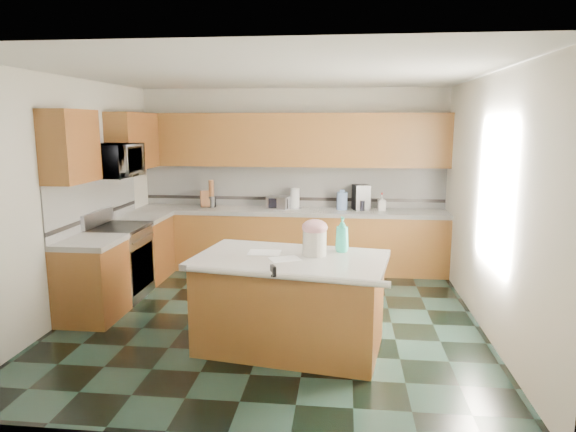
# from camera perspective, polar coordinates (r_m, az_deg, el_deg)

# --- Properties ---
(floor) EXTENTS (4.60, 4.60, 0.00)m
(floor) POSITION_cam_1_polar(r_m,az_deg,el_deg) (5.96, -1.84, -11.24)
(floor) COLOR black
(floor) RESTS_ON ground
(ceiling) EXTENTS (4.60, 4.60, 0.00)m
(ceiling) POSITION_cam_1_polar(r_m,az_deg,el_deg) (5.57, -2.01, 15.58)
(ceiling) COLOR white
(ceiling) RESTS_ON ground
(wall_back) EXTENTS (4.60, 0.04, 2.70)m
(wall_back) POSITION_cam_1_polar(r_m,az_deg,el_deg) (7.89, 0.49, 4.21)
(wall_back) COLOR silver
(wall_back) RESTS_ON ground
(wall_front) EXTENTS (4.60, 0.04, 2.70)m
(wall_front) POSITION_cam_1_polar(r_m,az_deg,el_deg) (3.37, -7.57, -4.17)
(wall_front) COLOR silver
(wall_front) RESTS_ON ground
(wall_left) EXTENTS (0.04, 4.60, 2.70)m
(wall_left) POSITION_cam_1_polar(r_m,az_deg,el_deg) (6.36, -23.08, 1.92)
(wall_left) COLOR silver
(wall_left) RESTS_ON ground
(wall_right) EXTENTS (0.04, 4.60, 2.70)m
(wall_right) POSITION_cam_1_polar(r_m,az_deg,el_deg) (5.75, 21.61, 1.21)
(wall_right) COLOR silver
(wall_right) RESTS_ON ground
(back_base_cab) EXTENTS (4.60, 0.60, 0.86)m
(back_base_cab) POSITION_cam_1_polar(r_m,az_deg,el_deg) (7.73, 0.24, -2.84)
(back_base_cab) COLOR #44220D
(back_base_cab) RESTS_ON ground
(back_countertop) EXTENTS (4.60, 0.64, 0.06)m
(back_countertop) POSITION_cam_1_polar(r_m,az_deg,el_deg) (7.64, 0.24, 0.52)
(back_countertop) COLOR white
(back_countertop) RESTS_ON back_base_cab
(back_upper_cab) EXTENTS (4.60, 0.33, 0.78)m
(back_upper_cab) POSITION_cam_1_polar(r_m,az_deg,el_deg) (7.67, 0.36, 8.45)
(back_upper_cab) COLOR #44220D
(back_upper_cab) RESTS_ON wall_back
(back_backsplash) EXTENTS (4.60, 0.02, 0.63)m
(back_backsplash) POSITION_cam_1_polar(r_m,az_deg,el_deg) (7.87, 0.47, 3.35)
(back_backsplash) COLOR silver
(back_backsplash) RESTS_ON back_countertop
(back_accent_band) EXTENTS (4.60, 0.01, 0.05)m
(back_accent_band) POSITION_cam_1_polar(r_m,az_deg,el_deg) (7.89, 0.46, 1.94)
(back_accent_band) COLOR black
(back_accent_band) RESTS_ON back_countertop
(left_base_cab_rear) EXTENTS (0.60, 0.82, 0.86)m
(left_base_cab_rear) POSITION_cam_1_polar(r_m,az_deg,el_deg) (7.54, -15.69, -3.57)
(left_base_cab_rear) COLOR #44220D
(left_base_cab_rear) RESTS_ON ground
(left_counter_rear) EXTENTS (0.64, 0.82, 0.06)m
(left_counter_rear) POSITION_cam_1_polar(r_m,az_deg,el_deg) (7.44, -15.86, -0.13)
(left_counter_rear) COLOR white
(left_counter_rear) RESTS_ON left_base_cab_rear
(left_base_cab_front) EXTENTS (0.60, 0.72, 0.86)m
(left_base_cab_front) POSITION_cam_1_polar(r_m,az_deg,el_deg) (6.20, -20.97, -6.87)
(left_base_cab_front) COLOR #44220D
(left_base_cab_front) RESTS_ON ground
(left_counter_front) EXTENTS (0.64, 0.72, 0.06)m
(left_counter_front) POSITION_cam_1_polar(r_m,az_deg,el_deg) (6.08, -21.25, -2.72)
(left_counter_front) COLOR white
(left_counter_front) RESTS_ON left_base_cab_front
(left_backsplash) EXTENTS (0.02, 2.30, 0.63)m
(left_backsplash) POSITION_cam_1_polar(r_m,az_deg,el_deg) (6.84, -20.55, 1.65)
(left_backsplash) COLOR silver
(left_backsplash) RESTS_ON wall_left
(left_accent_band) EXTENTS (0.01, 2.30, 0.05)m
(left_accent_band) POSITION_cam_1_polar(r_m,az_deg,el_deg) (6.87, -20.40, 0.04)
(left_accent_band) COLOR black
(left_accent_band) RESTS_ON wall_left
(left_upper_cab_rear) EXTENTS (0.33, 1.09, 0.78)m
(left_upper_cab_rear) POSITION_cam_1_polar(r_m,az_deg,el_deg) (7.51, -16.83, 7.98)
(left_upper_cab_rear) COLOR #44220D
(left_upper_cab_rear) RESTS_ON wall_left
(left_upper_cab_front) EXTENTS (0.33, 0.72, 0.78)m
(left_upper_cab_front) POSITION_cam_1_polar(r_m,az_deg,el_deg) (6.01, -23.05, 7.14)
(left_upper_cab_front) COLOR #44220D
(left_upper_cab_front) RESTS_ON wall_left
(range_body) EXTENTS (0.60, 0.76, 0.88)m
(range_body) POSITION_cam_1_polar(r_m,az_deg,el_deg) (6.83, -18.15, -5.04)
(range_body) COLOR #B7B7BC
(range_body) RESTS_ON ground
(range_oven_door) EXTENTS (0.02, 0.68, 0.55)m
(range_oven_door) POSITION_cam_1_polar(r_m,az_deg,el_deg) (6.73, -15.87, -5.50)
(range_oven_door) COLOR black
(range_oven_door) RESTS_ON range_body
(range_cooktop) EXTENTS (0.62, 0.78, 0.04)m
(range_cooktop) POSITION_cam_1_polar(r_m,az_deg,el_deg) (6.73, -18.37, -1.26)
(range_cooktop) COLOR black
(range_cooktop) RESTS_ON range_body
(range_handle) EXTENTS (0.02, 0.66, 0.02)m
(range_handle) POSITION_cam_1_polar(r_m,az_deg,el_deg) (6.63, -15.79, -2.35)
(range_handle) COLOR #B7B7BC
(range_handle) RESTS_ON range_body
(range_backguard) EXTENTS (0.06, 0.76, 0.18)m
(range_backguard) POSITION_cam_1_polar(r_m,az_deg,el_deg) (6.82, -20.41, -0.20)
(range_backguard) COLOR #B7B7BC
(range_backguard) RESTS_ON range_body
(microwave) EXTENTS (0.50, 0.73, 0.41)m
(microwave) POSITION_cam_1_polar(r_m,az_deg,el_deg) (6.62, -18.78, 5.82)
(microwave) COLOR #B7B7BC
(microwave) RESTS_ON wall_left
(island_base) EXTENTS (1.85, 1.24, 0.86)m
(island_base) POSITION_cam_1_polar(r_m,az_deg,el_deg) (5.09, 0.26, -9.89)
(island_base) COLOR #44220D
(island_base) RESTS_ON ground
(island_top) EXTENTS (1.96, 1.35, 0.06)m
(island_top) POSITION_cam_1_polar(r_m,az_deg,el_deg) (4.95, 0.27, -4.89)
(island_top) COLOR white
(island_top) RESTS_ON island_base
(island_bullnose) EXTENTS (1.80, 0.35, 0.06)m
(island_bullnose) POSITION_cam_1_polar(r_m,az_deg,el_deg) (4.43, -0.47, -6.70)
(island_bullnose) COLOR white
(island_bullnose) RESTS_ON island_base
(treat_jar) EXTENTS (0.28, 0.28, 0.24)m
(treat_jar) POSITION_cam_1_polar(r_m,az_deg,el_deg) (4.97, 2.98, -3.04)
(treat_jar) COLOR silver
(treat_jar) RESTS_ON island_top
(treat_jar_lid) EXTENTS (0.25, 0.25, 0.15)m
(treat_jar_lid) POSITION_cam_1_polar(r_m,az_deg,el_deg) (4.94, 2.99, -1.26)
(treat_jar_lid) COLOR #CC8A94
(treat_jar_lid) RESTS_ON treat_jar
(treat_jar_knob) EXTENTS (0.08, 0.03, 0.03)m
(treat_jar_knob) POSITION_cam_1_polar(r_m,az_deg,el_deg) (4.93, 3.00, -0.67)
(treat_jar_knob) COLOR tan
(treat_jar_knob) RESTS_ON treat_jar_lid
(treat_jar_knob_end_l) EXTENTS (0.04, 0.04, 0.04)m
(treat_jar_knob_end_l) POSITION_cam_1_polar(r_m,az_deg,el_deg) (4.93, 2.52, -0.66)
(treat_jar_knob_end_l) COLOR tan
(treat_jar_knob_end_l) RESTS_ON treat_jar_lid
(treat_jar_knob_end_r) EXTENTS (0.04, 0.04, 0.04)m
(treat_jar_knob_end_r) POSITION_cam_1_polar(r_m,az_deg,el_deg) (4.93, 3.48, -0.68)
(treat_jar_knob_end_r) COLOR tan
(treat_jar_knob_end_r) RESTS_ON treat_jar_lid
(soap_bottle_island) EXTENTS (0.16, 0.16, 0.35)m
(soap_bottle_island) POSITION_cam_1_polar(r_m,az_deg,el_deg) (5.12, 6.04, -2.05)
(soap_bottle_island) COLOR #2BB99C
(soap_bottle_island) RESTS_ON island_top
(paper_sheet_a) EXTENTS (0.34, 0.31, 0.00)m
(paper_sheet_a) POSITION_cam_1_polar(r_m,az_deg,el_deg) (4.86, -0.35, -4.79)
(paper_sheet_a) COLOR white
(paper_sheet_a) RESTS_ON island_top
(paper_sheet_b) EXTENTS (0.32, 0.24, 0.00)m
(paper_sheet_b) POSITION_cam_1_polar(r_m,az_deg,el_deg) (5.10, -2.64, -4.06)
(paper_sheet_b) COLOR white
(paper_sheet_b) RESTS_ON island_top
(clamp_body) EXTENTS (0.07, 0.10, 0.09)m
(clamp_body) POSITION_cam_1_polar(r_m,az_deg,el_deg) (4.45, -1.66, -6.09)
(clamp_body) COLOR black
(clamp_body) RESTS_ON island_top
(clamp_handle) EXTENTS (0.02, 0.07, 0.02)m
(clamp_handle) POSITION_cam_1_polar(r_m,az_deg,el_deg) (4.40, -1.77, -6.56)
(clamp_handle) COLOR black
(clamp_handle) RESTS_ON island_top
(knife_block) EXTENTS (0.19, 0.22, 0.27)m
(knife_block) POSITION_cam_1_polar(r_m,az_deg,el_deg) (7.91, -9.22, 1.85)
(knife_block) COLOR #472814
(knife_block) RESTS_ON back_countertop
(utensil_crock) EXTENTS (0.13, 0.13, 0.17)m
(utensil_crock) POSITION_cam_1_polar(r_m,az_deg,el_deg) (7.92, -8.49, 1.59)
(utensil_crock) COLOR black
(utensil_crock) RESTS_ON back_countertop
(utensil_bundle) EXTENTS (0.08, 0.08, 0.25)m
(utensil_bundle) POSITION_cam_1_polar(r_m,az_deg,el_deg) (7.89, -8.53, 3.07)
(utensil_bundle) COLOR #472814
(utensil_bundle) RESTS_ON utensil_crock
(toaster_oven) EXTENTS (0.38, 0.32, 0.19)m
(toaster_oven) POSITION_cam_1_polar(r_m,az_deg,el_deg) (7.69, -1.01, 1.53)
(toaster_oven) COLOR #B7B7BC
(toaster_oven) RESTS_ON back_countertop
(toaster_oven_door) EXTENTS (0.29, 0.01, 0.15)m
(toaster_oven_door) POSITION_cam_1_polar(r_m,az_deg,el_deg) (7.58, -1.11, 1.41)
(toaster_oven_door) COLOR black
(toaster_oven_door) RESTS_ON toaster_oven
(paper_towel) EXTENTS (0.14, 0.14, 0.30)m
(paper_towel) POSITION_cam_1_polar(r_m,az_deg,el_deg) (7.70, 0.79, 1.97)
(paper_towel) COLOR white
(paper_towel) RESTS_ON back_countertop
(paper_towel_base) EXTENTS (0.20, 0.20, 0.01)m
(paper_towel_base) POSITION_cam_1_polar(r_m,az_deg,el_deg) (7.72, 0.78, 0.91)
(paper_towel_base) COLOR #B7B7BC
(paper_towel_base) RESTS_ON back_countertop
(water_jug) EXTENTS (0.16, 0.16, 0.26)m
(water_jug) POSITION_cam_1_polar(r_m,az_deg,el_deg) (7.63, 6.02, 1.68)
(water_jug) COLOR #769AD5
(water_jug) RESTS_ON back_countertop
(water_jug_neck) EXTENTS (0.07, 0.07, 0.04)m
(water_jug_neck) POSITION_cam_1_polar(r_m,az_deg,el_deg) (7.61, 6.04, 2.79)
(water_jug_neck) COLOR #769AD5
(water_jug_neck) RESTS_ON water_jug
(coffee_maker) EXTENTS (0.28, 0.29, 0.37)m
(coffee_maker) POSITION_cam_1_polar(r_m,az_deg,el_deg) (7.65, 8.12, 2.07)
(coffee_maker) COLOR black
(coffee_maker) RESTS_ON back_countertop
(coffee_carafe) EXTENTS (0.15, 0.15, 0.15)m
(coffee_carafe) POSITION_cam_1_polar(r_m,az_deg,el_deg) (7.61, 8.11, 1.19)
(coffee_carafe) COLOR black
(coffee_carafe) RESTS_ON back_countertop
(soap_bottle_back) EXTENTS (0.12, 0.12, 0.23)m
(soap_bottle_back) POSITION_cam_1_polar(r_m,az_deg,el_deg) (7.64, 10.37, 1.47)
(soap_bottle_back) COLOR white
(soap_bottle_back) RESTS_ON back_countertop
(soap_back_cap) EXTENTS (0.02, 0.02, 0.03)m
(soap_back_cap) POSITION_cam_1_polar(r_m,az_deg,el_deg) (7.62, 10.40, 2.45)
(soap_back_cap) COLOR red
(soap_back_cap) RESTS_ON soap_bottle_back
(window_light_proxy) EXTENTS (0.02, 1.40, 1.10)m
(window_light_proxy) POSITION_cam_1_polar(r_m,az_deg,el_deg) (5.53, 21.94, 2.42)
(window_light_proxy) COLOR white
(window_light_proxy) RESTS_ON wall_right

